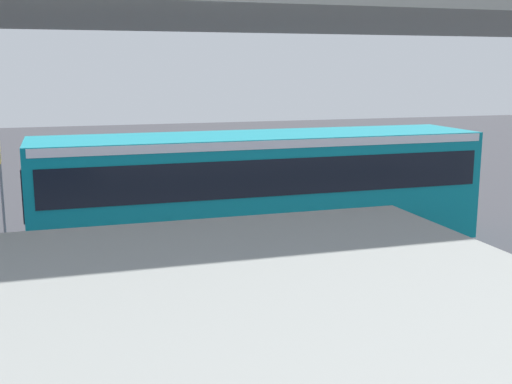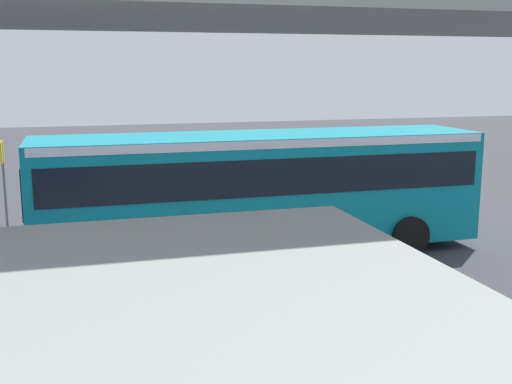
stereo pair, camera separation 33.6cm
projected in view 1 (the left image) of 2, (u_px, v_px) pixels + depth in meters
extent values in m
plane|color=#38383D|center=(254.00, 253.00, 16.87)|extent=(80.00, 80.00, 0.00)
cube|color=#0C8493|center=(261.00, 189.00, 16.59)|extent=(11.50, 2.55, 2.86)
cube|color=black|center=(261.00, 170.00, 16.50)|extent=(11.04, 2.59, 0.90)
cube|color=white|center=(261.00, 139.00, 16.34)|extent=(11.27, 2.58, 0.20)
cube|color=black|center=(25.00, 188.00, 14.85)|extent=(0.04, 2.24, 1.20)
cylinder|color=black|center=(124.00, 259.00, 14.56)|extent=(1.04, 0.30, 1.04)
cylinder|color=black|center=(114.00, 232.00, 16.95)|extent=(1.04, 0.30, 1.04)
cylinder|color=black|center=(409.00, 235.00, 16.70)|extent=(1.04, 0.30, 1.04)
cylinder|color=black|center=(365.00, 214.00, 19.09)|extent=(1.04, 0.30, 1.04)
cylinder|color=slate|center=(2.00, 191.00, 17.94)|extent=(0.08, 0.08, 2.80)
cube|color=silver|center=(443.00, 207.00, 22.38)|extent=(2.00, 0.20, 0.01)
cube|color=silver|center=(339.00, 215.00, 21.22)|extent=(2.00, 0.20, 0.01)
cube|color=silver|center=(222.00, 224.00, 20.05)|extent=(2.00, 0.20, 0.01)
cube|color=silver|center=(91.00, 233.00, 18.89)|extent=(2.00, 0.20, 0.01)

